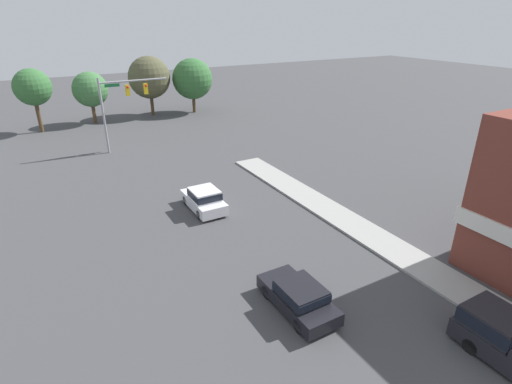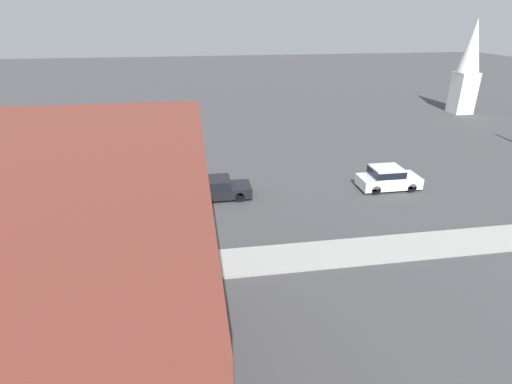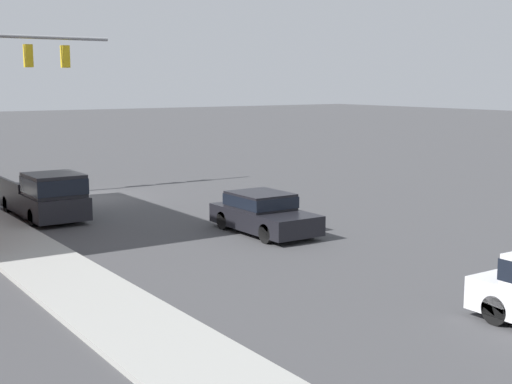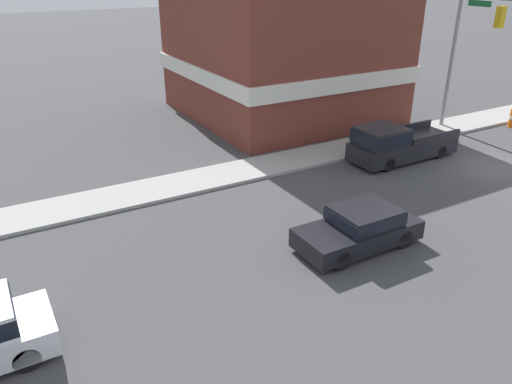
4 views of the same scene
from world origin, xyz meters
The scene contains 6 objects.
ground_plane centered at (0.00, 0.00, 0.00)m, with size 200.00×200.00×0.00m, color #424244.
sidewalk_curb centered at (5.70, 0.00, 0.07)m, with size 2.40×60.00×0.14m.
car_lead centered at (-2.19, 10.46, 0.74)m, with size 1.92×4.38×1.42m.
car_second_ahead centered at (-1.86, 22.45, 0.83)m, with size 1.95×4.23×1.61m.
pickup_truck_parked centered at (3.30, 3.56, 0.92)m, with size 2.00×5.65×1.87m.
church_steeple centered at (-22.57, 42.09, 5.69)m, with size 2.54×2.54×10.87m.
Camera 2 is at (22.27, 9.21, 11.39)m, focal length 28.00 mm.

